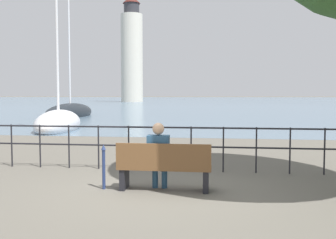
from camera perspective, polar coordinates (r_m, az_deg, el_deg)
The scene contains 9 objects.
ground_plane at distance 7.13m, azimuth -0.53°, elevation -10.69°, with size 1000.00×1000.00×0.00m, color #605B51.
harbor_water at distance 165.39m, azimuth 7.16°, elevation 3.11°, with size 600.00×300.00×0.01m.
park_bench at distance 6.97m, azimuth -0.61°, elevation -7.39°, with size 1.74×0.45×0.90m.
seated_person_left at distance 7.01m, azimuth -1.44°, elevation -5.12°, with size 0.40×0.35×1.26m.
promenade_railing at distance 8.75m, azimuth 1.11°, elevation -3.36°, with size 11.17×0.04×1.05m.
closed_umbrella at distance 7.19m, azimuth -9.77°, elevation -6.74°, with size 0.09×0.09×0.85m.
sailboat_0 at distance 19.91m, azimuth -16.35°, elevation -0.57°, with size 2.93×5.89×8.42m.
sailboat_1 at distance 31.29m, azimuth -14.66°, elevation 1.01°, with size 2.17×8.52×9.90m.
harbor_lighthouse at distance 97.95m, azimuth -5.54°, elevation 10.12°, with size 5.59×5.59×27.23m.
Camera 1 is at (0.96, -6.83, 1.78)m, focal length 40.00 mm.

